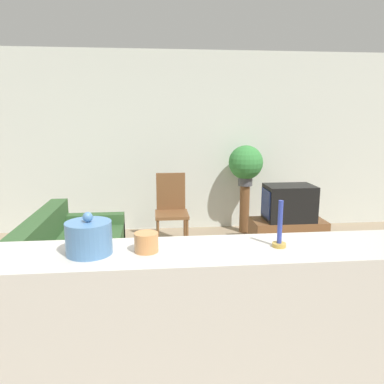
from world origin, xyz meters
The scene contains 12 objects.
ground_plane centered at (0.00, 0.00, 0.00)m, with size 14.00×14.00×0.00m, color gray.
wall_back centered at (0.00, 3.43, 1.35)m, with size 9.00×0.06×2.70m.
couch centered at (-0.93, 1.46, 0.26)m, with size 0.90×1.93×0.73m.
tv_stand centered at (1.70, 2.26, 0.20)m, with size 0.95×0.46×0.41m.
television centered at (1.69, 2.26, 0.64)m, with size 0.63×0.44×0.46m.
wooden_chair centered at (0.18, 2.61, 0.54)m, with size 0.44×0.44×0.99m.
plant_stand centered at (1.31, 3.09, 0.36)m, with size 0.15×0.15×0.73m.
potted_plant centered at (1.31, 3.09, 1.06)m, with size 0.51×0.51×0.60m.
foreground_counter centered at (0.00, -0.57, 0.55)m, with size 2.71×0.44×1.09m.
decorative_bowl centered at (-0.36, -0.57, 1.17)m, with size 0.22×0.22×0.21m.
candle_jar centered at (-0.08, -0.57, 1.14)m, with size 0.12×0.12×0.09m.
candlestick centered at (0.58, -0.57, 1.17)m, with size 0.07×0.07×0.24m.
Camera 1 is at (-0.04, -2.32, 1.74)m, focal length 35.00 mm.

